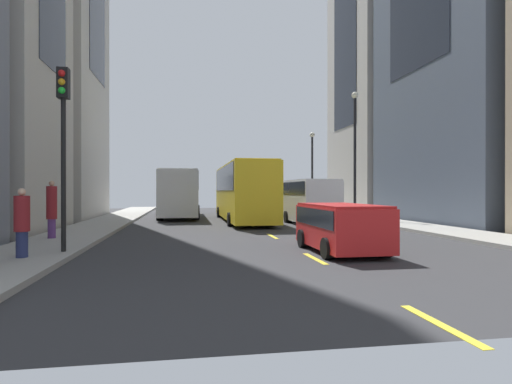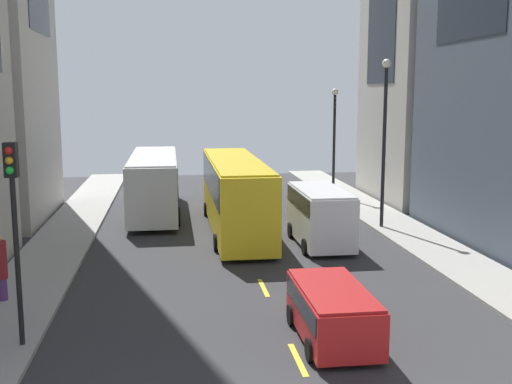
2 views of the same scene
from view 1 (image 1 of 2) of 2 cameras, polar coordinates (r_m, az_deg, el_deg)
The scene contains 21 objects.
ground_plane at distance 26.91m, azimuth -1.69°, elevation -3.99°, with size 43.30×43.30×0.00m, color #333335.
sidewalk_west at distance 27.04m, azimuth -19.29°, elevation -3.82°, with size 2.82×44.00×0.15m, color #9E9B93.
sidewalk_east at distance 29.19m, azimuth 14.57°, elevation -3.52°, with size 2.82×44.00×0.15m, color #9E9B93.
lane_stripe_0 at distance 6.95m, azimuth 23.64°, elevation -16.08°, with size 0.16×2.00×0.01m, color yellow.
lane_stripe_1 at distance 12.30m, azimuth 7.98°, elevation -8.93°, with size 0.16×2.00×0.01m, color yellow.
lane_stripe_2 at distance 18.07m, azimuth 2.22°, elevation -6.01°, with size 0.16×2.00×0.01m, color yellow.
lane_stripe_3 at distance 23.95m, azimuth -0.71°, elevation -4.49°, with size 0.16×2.00×0.01m, color yellow.
lane_stripe_4 at distance 29.88m, azimuth -2.48°, elevation -3.56°, with size 0.16×2.00×0.01m, color yellow.
lane_stripe_5 at distance 35.83m, azimuth -3.66°, elevation -2.94°, with size 0.16×2.00×0.01m, color yellow.
lane_stripe_6 at distance 41.79m, azimuth -4.50°, elevation -2.50°, with size 0.16×2.00×0.01m, color yellow.
lane_stripe_7 at distance 47.77m, azimuth -5.13°, elevation -2.17°, with size 0.16×2.00×0.01m, color yellow.
building_east_2 at distance 41.38m, azimuth 18.07°, elevation 20.59°, with size 8.99×9.04×32.80m.
city_bus_white at distance 31.91m, azimuth -10.39°, elevation 0.27°, with size 2.80×11.37×3.35m.
streetcar_yellow at distance 27.16m, azimuth -1.85°, elevation 0.53°, with size 2.70×12.63×3.59m.
delivery_van_white at distance 24.45m, azimuth 7.38°, elevation -0.86°, with size 2.25×5.18×2.58m.
car_red_0 at distance 13.66m, azimuth 11.38°, elevation -4.25°, with size 2.01×4.10×1.52m.
pedestrian_waiting_curb at distance 17.79m, azimuth -25.91°, elevation -1.98°, with size 0.38×0.38×2.18m.
pedestrian_crossing_near at distance 13.02m, azimuth -29.10°, elevation -3.50°, with size 0.40×0.40×1.87m.
traffic_light_near_corner at distance 13.86m, azimuth -24.62°, elevation 8.49°, with size 0.32×0.44×5.44m.
streetlamp_near at distance 28.57m, azimuth 13.23°, elevation 6.55°, with size 0.44×0.44×8.30m.
streetlamp_far at distance 37.36m, azimuth 7.61°, elevation 3.94°, with size 0.44×0.44×6.94m.
Camera 1 is at (-3.65, -26.59, 1.95)m, focal length 29.57 mm.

